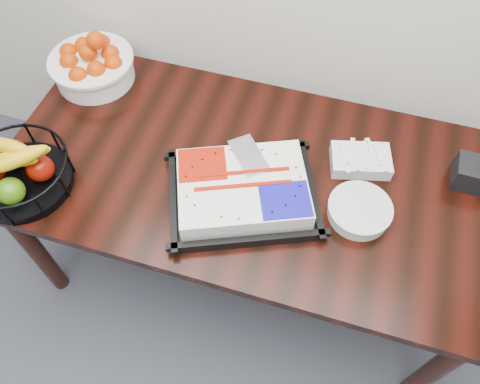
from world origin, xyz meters
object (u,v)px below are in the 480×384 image
(table, at_px, (249,184))
(tangerine_bowl, at_px, (91,61))
(fruit_basket, at_px, (18,171))
(napkin_box, at_px, (473,174))
(cake_tray, at_px, (243,190))
(plate_stack, at_px, (359,211))

(table, bearing_deg, tangerine_bowl, 159.87)
(fruit_basket, bearing_deg, tangerine_bowl, 90.76)
(napkin_box, bearing_deg, table, -166.52)
(cake_tray, distance_m, napkin_box, 0.80)
(table, xyz_separation_m, tangerine_bowl, (-0.75, 0.27, 0.18))
(fruit_basket, bearing_deg, plate_stack, 10.74)
(table, xyz_separation_m, fruit_basket, (-0.74, -0.29, 0.16))
(fruit_basket, bearing_deg, napkin_box, 17.46)
(plate_stack, bearing_deg, tangerine_bowl, 163.23)
(tangerine_bowl, xyz_separation_m, plate_stack, (1.15, -0.35, -0.07))
(tangerine_bowl, bearing_deg, fruit_basket, -89.24)
(tangerine_bowl, distance_m, plate_stack, 1.20)
(fruit_basket, relative_size, napkin_box, 2.76)
(cake_tray, height_order, fruit_basket, fruit_basket)
(table, distance_m, napkin_box, 0.79)
(plate_stack, bearing_deg, cake_tray, -173.13)
(table, relative_size, plate_stack, 8.40)
(table, distance_m, cake_tray, 0.18)
(plate_stack, bearing_deg, fruit_basket, -169.26)
(fruit_basket, height_order, plate_stack, fruit_basket)
(tangerine_bowl, relative_size, plate_stack, 1.59)
(cake_tray, relative_size, napkin_box, 4.65)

